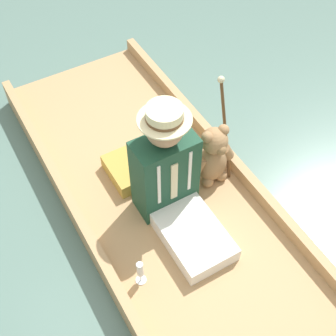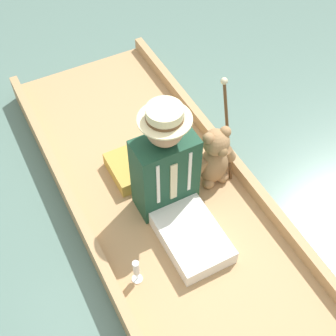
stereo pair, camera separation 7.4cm
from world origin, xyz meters
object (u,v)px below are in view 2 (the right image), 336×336
object	(u,v)px
walking_cane	(227,122)
teddy_bear	(215,158)
seated_person	(172,180)
wine_glass	(136,270)

from	to	relation	value
walking_cane	teddy_bear	bearing A→B (deg)	32.36
teddy_bear	walking_cane	world-z (taller)	walking_cane
seated_person	teddy_bear	xyz separation A→B (m)	(-0.36, -0.09, -0.09)
wine_glass	walking_cane	bearing A→B (deg)	-150.34
seated_person	teddy_bear	world-z (taller)	seated_person
seated_person	teddy_bear	size ratio (longest dim) A/B	1.75
teddy_bear	wine_glass	distance (m)	0.87
seated_person	wine_glass	distance (m)	0.55
teddy_bear	wine_glass	bearing A→B (deg)	29.25
seated_person	wine_glass	world-z (taller)	seated_person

